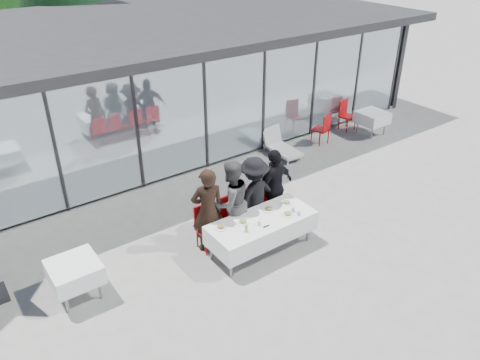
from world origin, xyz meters
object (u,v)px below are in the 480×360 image
diner_chair_b (229,216)px  spare_table_right (372,118)px  plate_d (286,202)px  spare_chair_b (323,127)px  plate_a (221,227)px  dining_table (262,228)px  diner_chair_a (206,225)px  diner_a (208,210)px  diner_c (254,195)px  plate_c (269,209)px  lounger (279,145)px  plate_b (243,222)px  spare_chair_a (346,113)px  plate_extra (288,214)px  diner_b (231,202)px  spare_table_left (75,272)px  folded_eyeglasses (266,226)px  diner_chair_c (251,207)px  diner_d (274,187)px  diner_chair_d (272,199)px  juice_bottle (246,229)px

diner_chair_b → spare_table_right: diner_chair_b is taller
plate_d → spare_chair_b: 4.95m
diner_chair_b → plate_a: bearing=-136.1°
dining_table → diner_chair_a: bearing=139.1°
diner_chair_a → diner_chair_b: size_ratio=1.00×
diner_a → diner_c: (1.16, 0.00, -0.05)m
plate_c → lounger: bearing=47.0°
plate_b → spare_chair_b: spare_chair_b is taller
spare_chair_a → plate_extra: bearing=-146.9°
diner_c → diner_chair_a: bearing=-9.2°
diner_b → lounger: (3.57, 2.67, -0.67)m
diner_a → diner_b: size_ratio=1.00×
diner_chair_b → plate_b: diner_chair_b is taller
spare_table_left → folded_eyeglasses: bearing=-17.6°
diner_b → plate_a: size_ratio=6.90×
diner_c → diner_chair_c: (-0.00, 0.08, -0.35)m
diner_d → spare_chair_b: (3.91, 2.41, -0.36)m
spare_table_left → plate_extra: bearing=-14.1°
diner_chair_c → spare_table_right: diner_chair_c is taller
dining_table → diner_chair_d: size_ratio=2.32×
dining_table → diner_chair_c: bearing=68.3°
diner_chair_a → plate_b: (0.48, -0.63, 0.24)m
diner_b → diner_c: 0.60m
spare_table_left → plate_b: bearing=-12.8°
spare_table_right → spare_chair_a: size_ratio=0.88×
plate_d → plate_b: bearing=-177.8°
dining_table → diner_d: size_ratio=1.26×
diner_chair_a → spare_table_left: (-2.71, 0.10, 0.02)m
diner_c → plate_d: bearing=129.4°
dining_table → spare_table_left: dining_table is taller
dining_table → diner_b: diner_b is taller
plate_c → plate_d: same height
juice_bottle → diner_chair_a: bearing=110.1°
diner_b → diner_c: diner_b is taller
diner_c → lounger: diner_c is taller
diner_chair_a → plate_b: diner_chair_a is taller
diner_b → diner_c: (0.60, 0.00, -0.05)m
plate_d → spare_chair_a: size_ratio=0.28×
diner_a → folded_eyeglasses: (0.77, -0.93, -0.18)m
diner_a → plate_extra: bearing=166.4°
plate_d → plate_extra: 0.44m
diner_c → spare_table_left: (-3.88, 0.18, -0.33)m
dining_table → spare_chair_a: bearing=29.5°
plate_c → plate_d: (0.47, -0.02, 0.00)m
diner_chair_d → diner_chair_a: bearing=180.0°
plate_extra → folded_eyeglasses: 0.63m
diner_d → plate_c: (-0.54, -0.49, -0.12)m
diner_chair_c → plate_c: diner_chair_c is taller
diner_b → dining_table: bearing=111.6°
diner_chair_c → plate_b: 0.96m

